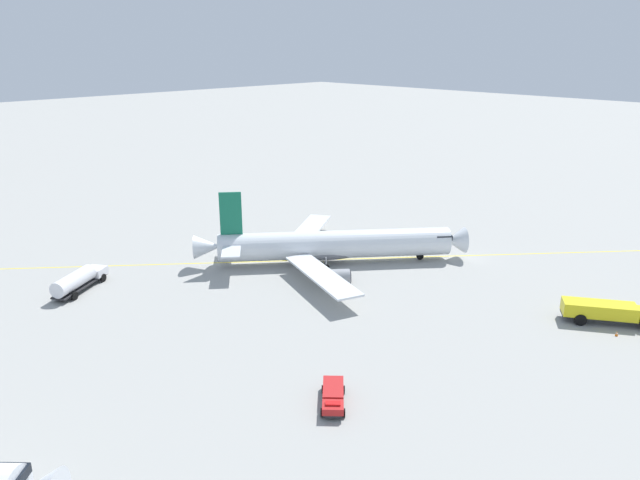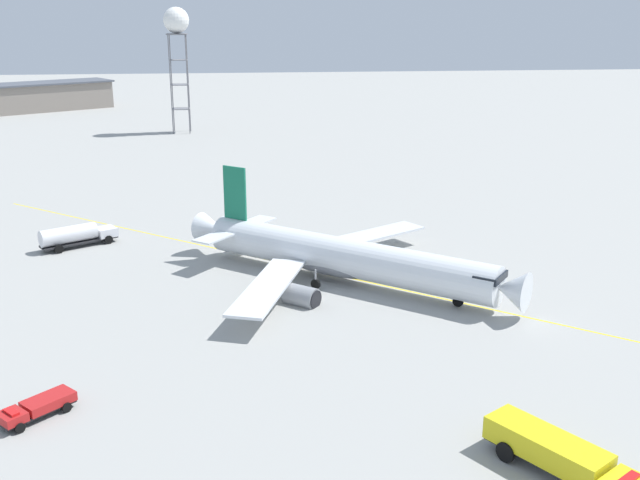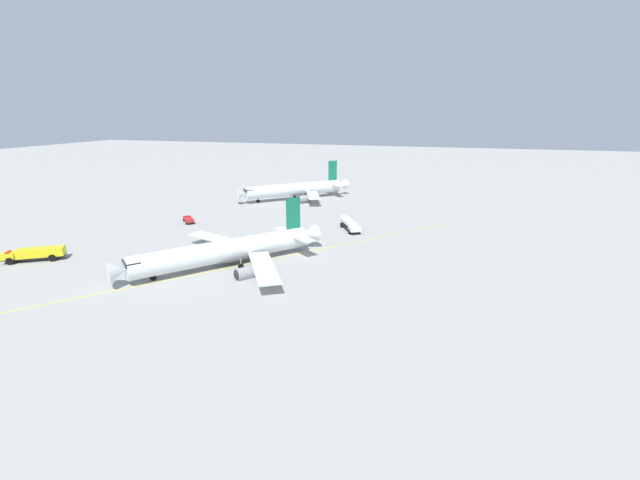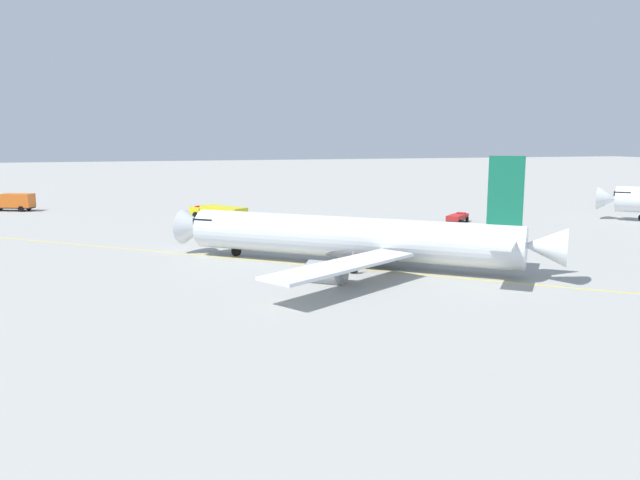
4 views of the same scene
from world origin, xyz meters
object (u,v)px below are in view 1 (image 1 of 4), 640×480
Objects in this scene: ops_pickup_truck at (333,396)px; airliner_main at (332,246)px; fuel_tanker_truck at (78,280)px; fire_tender_truck at (608,311)px; safety_cone_near at (617,334)px.

airliner_main is at bearing -179.13° from ops_pickup_truck.
ops_pickup_truck is at bearing -96.72° from airliner_main.
fuel_tanker_truck is 42.59m from ops_pickup_truck.
airliner_main is at bearing -58.71° from fuel_tanker_truck.
fire_tender_truck is (-40.36, 53.68, -0.04)m from fuel_tanker_truck.
fuel_tanker_truck is 1.76× the size of ops_pickup_truck.
fire_tender_truck is 36.87m from ops_pickup_truck.
fire_tender_truck is 3.49m from safety_cone_near.
safety_cone_near is at bearing -42.21° from airliner_main.
fuel_tanker_truck is at bearing -55.83° from safety_cone_near.
fuel_tanker_truck is at bearing -168.50° from airliner_main.
fire_tender_truck is 19.18× the size of safety_cone_near.
fuel_tanker_truck reaches higher than fire_tender_truck.
safety_cone_near is (-32.52, 13.47, -0.53)m from ops_pickup_truck.
airliner_main reaches higher than ops_pickup_truck.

